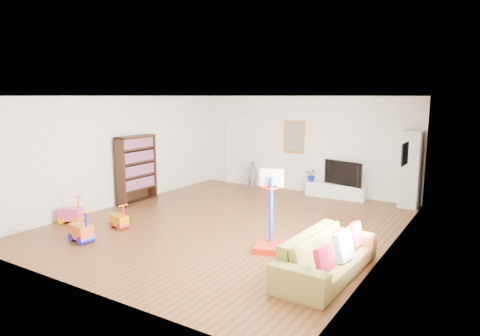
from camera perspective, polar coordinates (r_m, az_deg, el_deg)
The scene contains 25 objects.
floor at distance 9.25m, azimuth -1.32°, elevation -7.39°, with size 6.50×7.50×0.00m, color brown.
ceiling at distance 8.85m, azimuth -1.39°, elevation 9.57°, with size 6.50×7.50×0.00m, color white.
wall_back at distance 12.23m, azimuth 8.36°, elevation 3.14°, with size 6.50×0.00×2.70m, color white.
wall_front at distance 6.23m, azimuth -20.73°, elevation -3.58°, with size 6.50×0.00×2.70m, color white.
wall_left at distance 11.06m, azimuth -15.57°, elevation 2.22°, with size 0.00×7.50×2.70m, color silver.
wall_right at distance 7.69m, azimuth 19.33°, elevation -1.09°, with size 0.00×7.50×2.70m, color silver.
navy_accent at distance 8.98m, azimuth 21.41°, elevation 3.48°, with size 0.01×3.20×1.70m, color black.
olive_wainscot at distance 9.21m, azimuth 20.90°, elevation -4.89°, with size 0.01×3.20×1.00m, color brown.
doorway at distance 13.11m, azimuth 0.63°, elevation 2.35°, with size 1.45×0.06×2.10m, color white.
painting_back at distance 12.28m, azimuth 7.24°, elevation 4.13°, with size 0.62×0.06×0.92m, color gold.
artwork_right at distance 9.22m, azimuth 21.14°, elevation 1.76°, with size 0.04×0.56×0.46m, color #7F3F8C.
media_console at distance 11.79m, azimuth 12.66°, elevation -2.96°, with size 1.62×0.40×0.38m, color white.
tall_cabinet at distance 11.16m, azimuth 21.80°, elevation -0.16°, with size 0.44×0.44×1.89m, color silver.
bookshelf at distance 11.16m, azimuth -13.64°, elevation -0.19°, with size 0.31×1.17×1.72m, color black.
sofa at distance 6.74m, azimuth 11.56°, elevation -11.34°, with size 2.18×0.85×0.64m, color olive.
basketball_hoop at distance 7.53m, azimuth 3.96°, elevation -5.71°, with size 0.49×0.60×1.44m, color red.
ride_on_yellow at distance 9.24m, azimuth -15.82°, elevation -6.14°, with size 0.38×0.24×0.51m, color orange.
ride_on_orange at distance 8.58m, azimuth -20.46°, elevation -7.23°, with size 0.46×0.29×0.62m, color #D7531C.
ride_on_pink at distance 9.90m, azimuth -21.68°, elevation -5.10°, with size 0.46×0.29×0.62m, color #ED4494.
child at distance 12.45m, azimuth 1.65°, elevation -0.94°, with size 0.31×0.20×0.85m, color slate.
tv at distance 11.62m, azimuth 13.86°, elevation -0.61°, with size 1.12×0.15×0.65m, color black.
vase_plant at distance 11.92m, azimuth 9.56°, elevation -0.91°, with size 0.32×0.28×0.36m, color navy.
pillow_left at distance 6.07m, azimuth 11.17°, elevation -11.85°, with size 0.09×0.35×0.35m, color #BF1B42.
pillow_center at distance 6.63m, azimuth 13.65°, elevation -10.08°, with size 0.11×0.42×0.42m, color white.
pillow_right at distance 7.21m, azimuth 15.18°, elevation -8.52°, with size 0.09×0.35×0.35m, color #C82946.
Camera 1 is at (4.87, -7.39, 2.70)m, focal length 32.00 mm.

